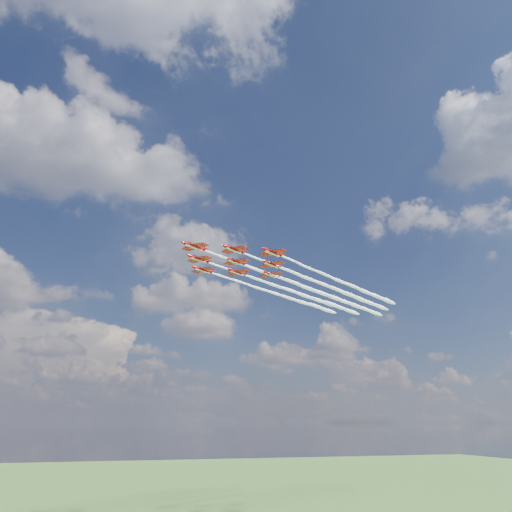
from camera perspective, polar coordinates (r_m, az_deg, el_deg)
name	(u,v)px	position (r m, az deg, el deg)	size (l,w,h in m)	color
jet_lead	(283,279)	(184.21, 3.09, -2.63)	(81.09, 58.38, 2.59)	#B20B09
jet_row2_port	(314,281)	(187.82, 6.66, -2.84)	(81.09, 58.38, 2.59)	#B20B09
jet_row2_starb	(281,287)	(195.90, 2.92, -3.60)	(81.09, 58.38, 2.59)	#B20B09
jet_row3_port	(344,283)	(192.13, 10.08, -3.03)	(81.09, 58.38, 2.59)	#B20B09
jet_row3_centre	(311,289)	(199.47, 6.29, -3.78)	(81.09, 58.38, 2.59)	#B20B09
jet_row3_starb	(280,295)	(207.64, 2.77, -4.46)	(81.09, 58.38, 2.59)	#B20B09
jet_row4_port	(340,291)	(203.70, 9.52, -3.95)	(81.09, 58.38, 2.59)	#B20B09
jet_row4_starb	(308,296)	(211.17, 5.96, -4.62)	(81.09, 58.38, 2.59)	#B20B09
jet_tail	(335,298)	(215.33, 9.03, -4.76)	(81.09, 58.38, 2.59)	#B20B09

